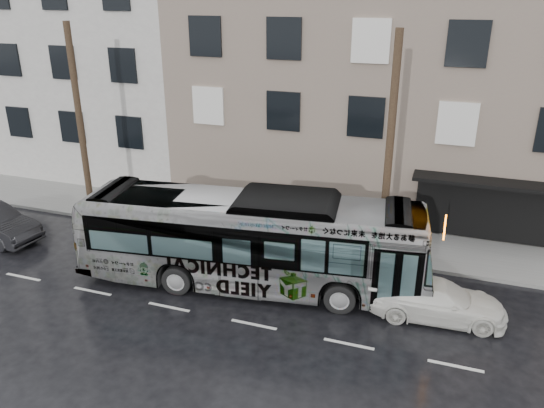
{
  "coord_description": "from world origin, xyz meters",
  "views": [
    {
      "loc": [
        8.66,
        -16.34,
        10.31
      ],
      "look_at": [
        2.09,
        2.5,
        2.29
      ],
      "focal_mm": 35.0,
      "sensor_mm": 36.0,
      "label": 1
    }
  ],
  "objects_px": {
    "utility_pole_rear": "(80,124)",
    "bus": "(252,240)",
    "utility_pole_front": "(389,153)",
    "sign_post": "(410,236)",
    "white_sedan": "(437,300)"
  },
  "relations": [
    {
      "from": "utility_pole_front",
      "to": "utility_pole_rear",
      "type": "distance_m",
      "value": 14.0
    },
    {
      "from": "utility_pole_front",
      "to": "white_sedan",
      "type": "distance_m",
      "value": 5.7
    },
    {
      "from": "utility_pole_rear",
      "to": "utility_pole_front",
      "type": "bearing_deg",
      "value": 0.0
    },
    {
      "from": "utility_pole_rear",
      "to": "bus",
      "type": "bearing_deg",
      "value": -18.63
    },
    {
      "from": "utility_pole_front",
      "to": "sign_post",
      "type": "relative_size",
      "value": 3.75
    },
    {
      "from": "bus",
      "to": "utility_pole_rear",
      "type": "bearing_deg",
      "value": 64.2
    },
    {
      "from": "utility_pole_rear",
      "to": "bus",
      "type": "distance_m",
      "value": 10.6
    },
    {
      "from": "utility_pole_front",
      "to": "sign_post",
      "type": "xyz_separation_m",
      "value": [
        1.1,
        0.0,
        -3.3
      ]
    },
    {
      "from": "utility_pole_front",
      "to": "white_sedan",
      "type": "bearing_deg",
      "value": -54.65
    },
    {
      "from": "utility_pole_rear",
      "to": "bus",
      "type": "height_order",
      "value": "utility_pole_rear"
    },
    {
      "from": "sign_post",
      "to": "white_sedan",
      "type": "height_order",
      "value": "sign_post"
    },
    {
      "from": "sign_post",
      "to": "white_sedan",
      "type": "xyz_separation_m",
      "value": [
        1.26,
        -3.32,
        -0.69
      ]
    },
    {
      "from": "bus",
      "to": "white_sedan",
      "type": "bearing_deg",
      "value": -97.71
    },
    {
      "from": "utility_pole_rear",
      "to": "sign_post",
      "type": "distance_m",
      "value": 15.46
    },
    {
      "from": "sign_post",
      "to": "bus",
      "type": "bearing_deg",
      "value": -149.02
    }
  ]
}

